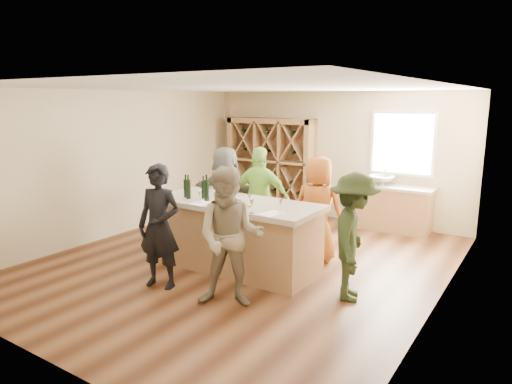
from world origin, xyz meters
The scene contains 33 objects.
floor centered at (0.00, 0.00, -0.05)m, with size 6.00×7.00×0.10m, color #59331C.
ceiling centered at (0.00, 0.00, 2.85)m, with size 6.00×7.00×0.10m, color white.
wall_back centered at (0.00, 3.55, 1.40)m, with size 6.00×0.10×2.80m, color beige.
wall_front centered at (0.00, -3.55, 1.40)m, with size 6.00×0.10×2.80m, color beige.
wall_left centered at (-3.05, 0.00, 1.40)m, with size 0.10×7.00×2.80m, color beige.
wall_right centered at (3.05, 0.00, 1.40)m, with size 0.10×7.00×2.80m, color beige.
window_frame centered at (1.50, 3.47, 1.75)m, with size 1.30×0.06×1.30m, color white.
window_pane centered at (1.50, 3.44, 1.75)m, with size 1.18×0.01×1.18m, color white.
wine_rack centered at (-1.50, 3.27, 1.10)m, with size 2.20×0.45×2.20m, color #9A7249.
back_counter_base centered at (1.40, 3.20, 0.43)m, with size 1.60×0.58×0.86m, color #9A7249.
back_counter_top centered at (1.40, 3.20, 0.89)m, with size 1.70×0.62×0.06m, color #B5A794.
sink centered at (1.20, 3.20, 1.01)m, with size 0.54×0.54×0.19m, color silver.
faucet centered at (1.20, 3.38, 1.07)m, with size 0.02×0.02×0.30m, color silver.
tasting_counter_base centered at (0.03, -0.29, 0.50)m, with size 2.60×1.00×1.00m, color #9A7249.
tasting_counter_top centered at (0.03, -0.29, 1.04)m, with size 2.72×1.12×0.08m, color #B5A794.
wine_bottle_a centered at (-0.80, -0.47, 1.23)m, with size 0.07×0.07×0.29m, color black.
wine_bottle_b centered at (-0.70, -0.54, 1.23)m, with size 0.07×0.07×0.30m, color black.
wine_bottle_c centered at (-0.51, -0.38, 1.22)m, with size 0.07×0.07×0.28m, color black.
wine_bottle_d centered at (-0.34, -0.51, 1.24)m, with size 0.08×0.08×0.33m, color black.
wine_glass_a centered at (-0.32, -0.70, 1.17)m, with size 0.07×0.07×0.17m, color white.
wine_glass_b centered at (0.22, -0.74, 1.17)m, with size 0.06×0.06×0.17m, color white.
wine_glass_c centered at (0.67, -0.78, 1.18)m, with size 0.07×0.07×0.19m, color white.
wine_glass_d centered at (0.43, -0.48, 1.18)m, with size 0.07×0.07×0.19m, color white.
wine_glass_e centered at (0.99, -0.55, 1.18)m, with size 0.08×0.08×0.20m, color white.
tasting_menu_a centered at (-0.32, -0.66, 1.08)m, with size 0.24×0.33×0.00m, color white.
tasting_menu_b centered at (0.31, -0.67, 1.08)m, with size 0.24×0.32×0.00m, color white.
tasting_menu_c centered at (0.91, -0.65, 1.08)m, with size 0.24×0.33×0.00m, color white.
person_near_left centered at (-0.43, -1.46, 0.88)m, with size 0.64×0.47×1.76m, color black.
person_near_right centered at (0.76, -1.40, 0.90)m, with size 0.88×0.48×1.81m, color gray.
person_server centered at (2.00, -0.37, 0.85)m, with size 1.10×0.51×1.71m, color #263319.
person_far_mid centered at (-0.14, 0.70, 0.91)m, with size 1.07×0.55×1.83m, color #8CC64C.
person_far_right centered at (0.95, 0.74, 0.87)m, with size 0.85×0.55×1.74m, color #994C19.
person_far_left centered at (-0.98, 0.82, 0.89)m, with size 1.65×0.59×1.78m, color slate.
Camera 1 is at (4.07, -5.86, 2.62)m, focal length 32.00 mm.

